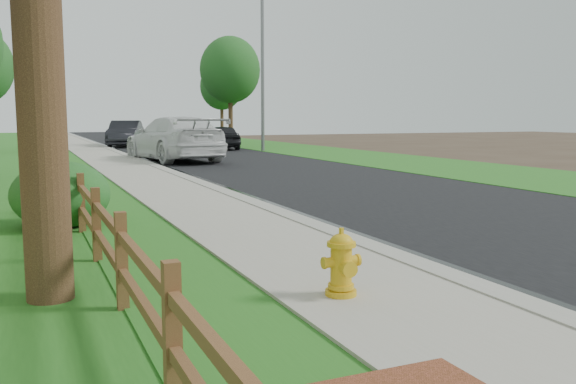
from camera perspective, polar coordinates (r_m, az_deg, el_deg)
name	(u,v)px	position (r m, az deg, el deg)	size (l,w,h in m)	color
road	(178,149)	(39.85, -10.30, 3.99)	(8.00, 90.00, 0.02)	black
curb	(110,150)	(39.10, -16.31, 3.84)	(0.40, 90.00, 0.12)	gray
wet_gutter	(116,150)	(39.15, -15.80, 3.80)	(0.50, 90.00, 0.00)	black
sidewalk	(88,150)	(38.96, -18.21, 3.74)	(2.20, 90.00, 0.10)	gray
grass_strip	(55,151)	(38.83, -21.00, 3.59)	(1.60, 90.00, 0.06)	#25631C
verge_far	(277,147)	(41.97, -1.06, 4.27)	(6.00, 90.00, 0.04)	#25631C
ranch_fence	(88,209)	(10.29, -18.21, -1.56)	(0.12, 16.92, 1.10)	#52321B
fire_hydrant	(341,265)	(6.89, 5.02, -6.78)	(0.50, 0.40, 0.77)	gold
white_suv	(174,139)	(29.07, -10.60, 4.91)	(2.88, 7.07, 2.05)	silver
dark_car_mid	(222,137)	(38.96, -6.23, 5.13)	(1.80, 4.47, 1.52)	black
dark_car_far	(125,134)	(43.49, -14.97, 5.31)	(1.88, 5.40, 1.78)	black
streetlight	(260,54)	(36.69, -2.68, 12.74)	(2.33, 0.43, 10.07)	slate
shrub_b	(61,195)	(12.22, -20.49, -0.24)	(1.82, 1.82, 1.27)	#1D4F1C
tree_mid_right	(230,70)	(43.44, -5.44, 11.30)	(4.21, 4.21, 7.62)	#3A2617
tree_far_right	(222,86)	(50.92, -6.24, 9.80)	(3.50, 3.50, 6.46)	#3A2617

